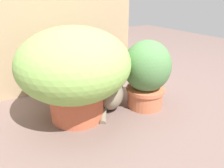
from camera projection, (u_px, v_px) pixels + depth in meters
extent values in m
plane|color=#6D5650|center=(94.00, 122.00, 1.24)|extent=(6.00, 6.00, 0.00)
cube|color=tan|center=(57.00, 43.00, 1.57)|extent=(1.28, 0.03, 0.71)
cylinder|color=#BE593A|center=(77.00, 104.00, 1.27)|extent=(0.32, 0.32, 0.16)
cylinder|color=#BA5738|center=(76.00, 94.00, 1.24)|extent=(0.34, 0.34, 0.02)
ellipsoid|color=#87B554|center=(74.00, 64.00, 1.17)|extent=(0.63, 0.63, 0.41)
cylinder|color=#C06745|center=(145.00, 97.00, 1.40)|extent=(0.23, 0.23, 0.13)
cylinder|color=#C76746|center=(146.00, 89.00, 1.38)|extent=(0.25, 0.25, 0.02)
ellipsoid|color=#4D7B45|center=(147.00, 66.00, 1.32)|extent=(0.30, 0.30, 0.33)
ellipsoid|color=#7C715D|center=(110.00, 92.00, 1.37)|extent=(0.28, 0.31, 0.22)
ellipsoid|color=tan|center=(111.00, 87.00, 1.46)|extent=(0.12, 0.11, 0.11)
sphere|color=#7C715D|center=(110.00, 69.00, 1.42)|extent=(0.15, 0.15, 0.11)
cone|color=#7C715D|center=(106.00, 61.00, 1.40)|extent=(0.05, 0.05, 0.04)
cone|color=#7C715D|center=(115.00, 61.00, 1.40)|extent=(0.05, 0.05, 0.04)
cylinder|color=#7C715D|center=(103.00, 113.00, 1.29)|extent=(0.13, 0.17, 0.07)
cylinder|color=#EDE9C7|center=(75.00, 122.00, 1.19)|extent=(0.04, 0.04, 0.06)
cone|color=pink|center=(75.00, 114.00, 1.17)|extent=(0.09, 0.09, 0.05)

